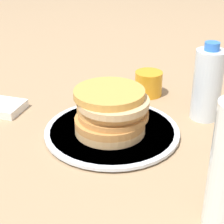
{
  "coord_description": "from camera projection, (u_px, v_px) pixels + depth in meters",
  "views": [
    {
      "loc": [
        -0.27,
        0.64,
        0.41
      ],
      "look_at": [
        -0.01,
        -0.01,
        0.05
      ],
      "focal_mm": 60.0,
      "sensor_mm": 36.0,
      "label": 1
    }
  ],
  "objects": [
    {
      "name": "plate",
      "position": [
        112.0,
        131.0,
        0.81
      ],
      "size": [
        0.29,
        0.29,
        0.01
      ],
      "color": "silver",
      "rests_on": "ground_plane"
    },
    {
      "name": "juice_glass",
      "position": [
        148.0,
        83.0,
        0.99
      ],
      "size": [
        0.07,
        0.07,
        0.06
      ],
      "color": "orange",
      "rests_on": "ground_plane"
    },
    {
      "name": "ground_plane",
      "position": [
        107.0,
        135.0,
        0.81
      ],
      "size": [
        4.0,
        4.0,
        0.0
      ],
      "primitive_type": "plane",
      "color": "#9E7F5B"
    },
    {
      "name": "water_bottle_mid",
      "position": [
        207.0,
        84.0,
        0.85
      ],
      "size": [
        0.07,
        0.07,
        0.18
      ],
      "color": "silver",
      "rests_on": "ground_plane"
    },
    {
      "name": "pancake_stack",
      "position": [
        112.0,
        111.0,
        0.79
      ],
      "size": [
        0.16,
        0.16,
        0.09
      ],
      "color": "tan",
      "rests_on": "plate"
    }
  ]
}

